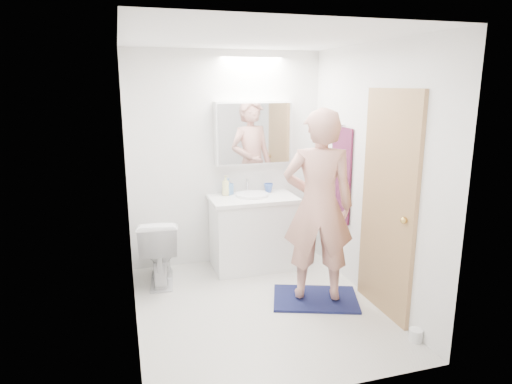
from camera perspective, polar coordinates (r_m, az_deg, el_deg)
name	(u,v)px	position (r m, az deg, el deg)	size (l,w,h in m)	color
floor	(259,307)	(4.35, 0.33, -14.37)	(2.50, 2.50, 0.00)	silver
ceiling	(259,37)	(3.86, 0.38, 18.93)	(2.50, 2.50, 0.00)	white
wall_back	(226,160)	(5.12, -3.77, 4.09)	(2.50, 2.50, 0.00)	white
wall_front	(318,223)	(2.80, 7.89, -3.93)	(2.50, 2.50, 0.00)	white
wall_left	(128,190)	(3.77, -15.84, 0.20)	(2.50, 2.50, 0.00)	white
wall_right	(370,175)	(4.38, 14.25, 2.10)	(2.50, 2.50, 0.00)	white
vanity_cabinet	(253,234)	(5.11, -0.39, -5.28)	(0.90, 0.55, 0.78)	white
countertop	(253,198)	(4.99, -0.40, -0.82)	(0.95, 0.58, 0.04)	white
sink_basin	(252,195)	(5.01, -0.50, -0.35)	(0.36, 0.36, 0.03)	white
faucet	(247,185)	(5.17, -1.09, 0.83)	(0.02, 0.02, 0.16)	silver
medicine_cabinet	(254,133)	(5.09, -0.31, 7.47)	(0.88, 0.14, 0.70)	white
mirror_panel	(256,134)	(5.01, -0.06, 7.38)	(0.84, 0.01, 0.66)	silver
toilet	(160,250)	(4.84, -12.09, -7.13)	(0.40, 0.70, 0.71)	white
bath_rug	(315,299)	(4.52, 7.50, -13.21)	(0.80, 0.55, 0.02)	#151743
person	(318,206)	(4.19, 7.89, -1.75)	(0.65, 0.43, 1.79)	tan
door	(388,205)	(4.13, 16.32, -1.58)	(0.04, 0.80, 2.00)	tan
door_knob	(404,220)	(3.88, 18.17, -3.42)	(0.06, 0.06, 0.06)	gold
towel	(341,175)	(4.86, 10.66, 2.18)	(0.02, 0.42, 1.00)	#121839
towel_hook	(342,125)	(4.78, 10.79, 8.29)	(0.02, 0.02, 0.07)	silver
soap_bottle_a	(226,185)	(5.04, -3.85, 0.84)	(0.09, 0.09, 0.23)	beige
soap_bottle_b	(228,186)	(5.08, -3.50, 0.71)	(0.08, 0.09, 0.19)	#5B8DC4
toothbrush_cup	(268,188)	(5.19, 1.59, 0.53)	(0.11, 0.11, 0.10)	#395AAC
toilet_paper_roll	(416,335)	(4.05, 19.52, -16.67)	(0.11, 0.11, 0.10)	white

